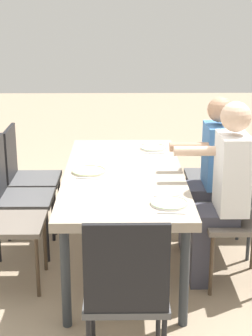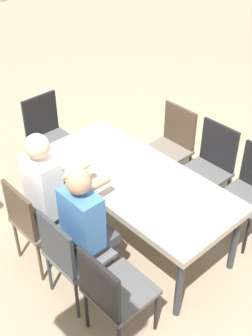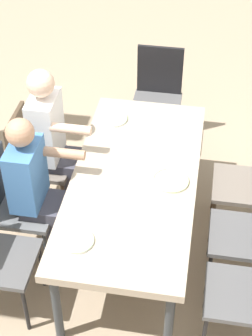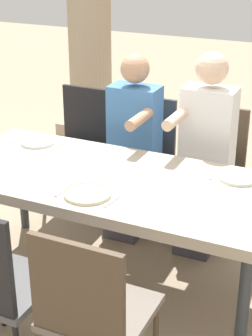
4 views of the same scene
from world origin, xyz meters
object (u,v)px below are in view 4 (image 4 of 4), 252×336
(diner_man_white, at_px, (131,142))
(chair_mid_north, at_px, (142,152))
(diner_woman_green, at_px, (204,149))
(plate_1, at_px, (88,194))
(plate_0, at_px, (38,142))
(chair_east_south, at_px, (92,310))
(dining_table, at_px, (110,186))
(plate_2, at_px, (239,177))
(chair_east_north, at_px, (211,164))
(chair_west_north, at_px, (81,141))

(diner_man_white, bearing_deg, chair_mid_north, 90.90)
(chair_mid_north, relative_size, diner_woman_green, 0.69)
(plate_1, bearing_deg, diner_man_white, 100.54)
(plate_0, bearing_deg, chair_east_south, -48.49)
(dining_table, distance_m, plate_0, 0.71)
(chair_east_south, bearing_deg, plate_1, 119.50)
(chair_mid_north, bearing_deg, dining_table, -78.59)
(diner_man_white, distance_m, plate_2, 0.93)
(dining_table, bearing_deg, plate_0, 158.19)
(chair_east_north, xyz_separation_m, chair_east_south, (-0.00, -1.73, 0.00))
(chair_east_north, bearing_deg, chair_west_north, 179.88)
(chair_west_north, distance_m, plate_1, 1.33)
(chair_mid_north, relative_size, diner_man_white, 0.72)
(chair_mid_north, distance_m, chair_east_south, 1.81)
(chair_west_north, relative_size, chair_mid_north, 1.01)
(chair_west_north, bearing_deg, plate_0, -88.17)
(dining_table, distance_m, chair_west_north, 1.11)
(chair_mid_north, bearing_deg, plate_0, -128.60)
(chair_mid_north, distance_m, plate_0, 0.80)
(chair_west_north, relative_size, chair_east_north, 1.01)
(chair_west_north, distance_m, plate_0, 0.64)
(chair_west_north, bearing_deg, chair_east_south, -59.55)
(dining_table, distance_m, diner_woman_green, 0.76)
(chair_east_south, bearing_deg, plate_0, 131.51)
(chair_mid_north, xyz_separation_m, diner_woman_green, (0.52, -0.19, 0.18))
(chair_east_north, height_order, plate_0, chair_east_north)
(plate_0, relative_size, plate_2, 0.94)
(chair_west_north, relative_size, chair_east_south, 0.99)
(chair_west_north, xyz_separation_m, diner_woman_green, (1.02, -0.19, 0.18))
(dining_table, relative_size, chair_west_north, 2.10)
(chair_east_south, distance_m, plate_1, 0.72)
(diner_woman_green, bearing_deg, chair_east_south, -89.89)
(plate_0, xyz_separation_m, plate_1, (0.66, -0.52, -0.00))
(chair_west_north, bearing_deg, chair_east_north, -0.12)
(chair_mid_north, distance_m, plate_1, 1.16)
(chair_west_north, xyz_separation_m, plate_2, (1.34, -0.58, 0.21))
(dining_table, relative_size, chair_east_south, 2.08)
(chair_mid_north, height_order, chair_east_south, chair_east_south)
(plate_1, bearing_deg, chair_east_south, -60.50)
(chair_mid_north, distance_m, chair_east_north, 0.52)
(chair_west_north, relative_size, plate_0, 4.16)
(plate_1, relative_size, plate_2, 1.08)
(dining_table, bearing_deg, chair_east_north, 68.31)
(dining_table, distance_m, chair_east_north, 0.94)
(chair_mid_north, relative_size, plate_2, 3.85)
(dining_table, relative_size, plate_1, 7.60)
(dining_table, xyz_separation_m, diner_man_white, (-0.17, 0.67, 0.01))
(plate_1, bearing_deg, plate_0, 141.41)
(diner_man_white, relative_size, plate_1, 4.98)
(chair_east_north, relative_size, diner_woman_green, 0.68)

